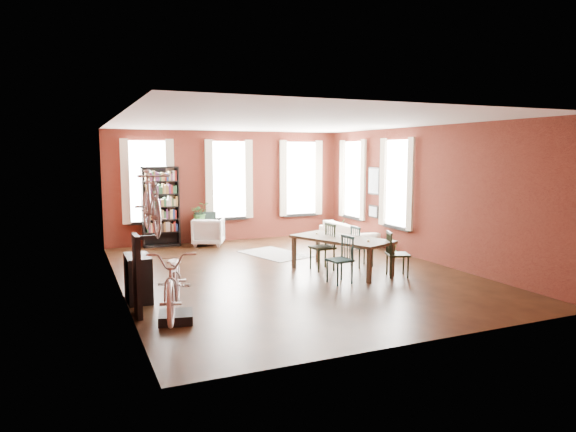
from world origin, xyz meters
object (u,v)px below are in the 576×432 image
bookshelf (161,207)px  bicycle_floor (174,249)px  dining_chair_a (340,260)px  bike_trainer (176,317)px  console_table (138,278)px  dining_chair_c (398,254)px  plant_stand (201,234)px  dining_chair_b (322,247)px  cream_sofa (348,229)px  dining_table (341,255)px  dining_chair_d (362,246)px  white_armchair (208,230)px

bookshelf → bicycle_floor: bearing=-97.9°
dining_chair_a → bike_trainer: bearing=-79.9°
console_table → bicycle_floor: 1.65m
dining_chair_a → bike_trainer: 3.64m
dining_chair_c → plant_stand: 6.07m
dining_chair_b → cream_sofa: dining_chair_b is taller
dining_table → dining_chair_b: (-0.30, 0.32, 0.13)m
dining_chair_c → bookshelf: 6.80m
bookshelf → bike_trainer: bookshelf is taller
dining_chair_c → bike_trainer: dining_chair_c is taller
bookshelf → cream_sofa: 5.28m
bookshelf → console_table: 5.40m
dining_chair_a → dining_chair_d: size_ratio=1.02×
dining_chair_c → bike_trainer: bearing=123.7°
dining_table → dining_chair_b: dining_chair_b is taller
white_armchair → plant_stand: (-0.17, 0.20, -0.12)m
white_armchair → dining_chair_a: bearing=127.5°
dining_chair_d → bookshelf: size_ratio=0.42×
bookshelf → dining_chair_b: bearing=-57.7°
white_armchair → cream_sofa: bearing=-176.5°
bookshelf → plant_stand: size_ratio=3.64×
console_table → bicycle_floor: size_ratio=0.41×
dining_chair_b → cream_sofa: size_ratio=0.49×
dining_chair_c → cream_sofa: (1.03, 3.82, -0.06)m
dining_chair_c → white_armchair: size_ratio=1.11×
dining_chair_b → bike_trainer: bearing=-60.4°
dining_chair_c → dining_chair_b: bearing=65.8°
bicycle_floor → bookshelf: bearing=96.8°
dining_chair_c → bike_trainer: (-4.83, -1.10, -0.40)m
white_armchair → bicycle_floor: 6.68m
dining_chair_b → dining_chair_d: (0.99, -0.04, -0.05)m
dining_table → white_armchair: white_armchair is taller
bookshelf → plant_stand: 1.34m
bike_trainer → bicycle_floor: size_ratio=0.26×
dining_chair_b → cream_sofa: 3.45m
bike_trainer → console_table: size_ratio=0.63×
cream_sofa → bike_trainer: bearing=130.0°
dining_chair_a → dining_chair_d: (1.21, 1.13, -0.01)m
dining_chair_d → bicycle_floor: bicycle_floor is taller
white_armchair → bicycle_floor: (-2.15, -6.28, 0.71)m
bike_trainer → dining_chair_d: bearing=25.5°
dining_chair_b → bicycle_floor: size_ratio=0.51×
dining_table → dining_chair_c: size_ratio=2.33×
white_armchair → console_table: bearing=85.9°
plant_stand → dining_chair_d: bearing=-57.7°
dining_table → white_armchair: 4.69m
dining_chair_c → plant_stand: dining_chair_c is taller
dining_table → dining_chair_d: bearing=-1.1°
dining_chair_c → dining_chair_d: (-0.17, 1.13, -0.01)m
dining_chair_a → console_table: bearing=-102.4°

